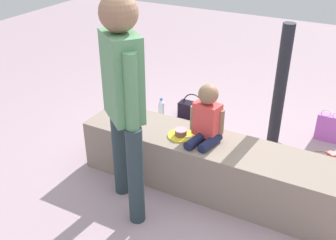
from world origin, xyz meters
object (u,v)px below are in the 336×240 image
object	(u,v)px
child_seated	(207,117)
adult_standing	(123,91)
water_bottle_near_gift	(161,109)
cake_box_white	(197,134)
handbag_black_leather	(193,110)
gift_bag	(329,127)
handbag_brown_canvas	(319,174)
cake_plate	(181,134)
party_cup_red	(331,158)

from	to	relation	value
child_seated	adult_standing	bearing A→B (deg)	-129.48
water_bottle_near_gift	cake_box_white	distance (m)	0.63
child_seated	handbag_black_leather	world-z (taller)	child_seated
gift_bag	handbag_brown_canvas	distance (m)	0.86
adult_standing	handbag_brown_canvas	xyz separation A→B (m)	(1.31, 0.96, -0.89)
cake_plate	gift_bag	xyz separation A→B (m)	(1.04, 1.35, -0.34)
handbag_black_leather	water_bottle_near_gift	bearing A→B (deg)	-155.60
cake_plate	handbag_brown_canvas	size ratio (longest dim) A/B	0.61
adult_standing	water_bottle_near_gift	world-z (taller)	adult_standing
party_cup_red	child_seated	bearing A→B (deg)	-137.14
cake_box_white	handbag_brown_canvas	world-z (taller)	handbag_brown_canvas
cake_box_white	gift_bag	bearing A→B (deg)	28.46
adult_standing	handbag_brown_canvas	size ratio (longest dim) A/B	4.62
gift_bag	water_bottle_near_gift	distance (m)	1.80
cake_plate	party_cup_red	world-z (taller)	cake_plate
cake_plate	water_bottle_near_gift	bearing A→B (deg)	126.86
party_cup_red	handbag_black_leather	bearing A→B (deg)	172.35
handbag_black_leather	cake_plate	bearing A→B (deg)	-70.43
gift_bag	water_bottle_near_gift	xyz separation A→B (m)	(-1.76, -0.38, -0.04)
cake_plate	handbag_brown_canvas	distance (m)	1.24
party_cup_red	adult_standing	bearing A→B (deg)	-134.49
cake_box_white	handbag_black_leather	bearing A→B (deg)	120.84
child_seated	party_cup_red	size ratio (longest dim) A/B	4.12
cake_plate	cake_box_white	world-z (taller)	cake_plate
adult_standing	gift_bag	bearing A→B (deg)	55.37
adult_standing	water_bottle_near_gift	size ratio (longest dim) A/B	7.11
gift_bag	water_bottle_near_gift	bearing A→B (deg)	-167.69
water_bottle_near_gift	cake_box_white	xyz separation A→B (m)	(0.57, -0.26, -0.04)
child_seated	water_bottle_near_gift	world-z (taller)	child_seated
gift_bag	child_seated	bearing A→B (deg)	-122.53
child_seated	handbag_brown_canvas	size ratio (longest dim) A/B	1.32
child_seated	party_cup_red	xyz separation A→B (m)	(0.93, 0.86, -0.62)
gift_bag	water_bottle_near_gift	size ratio (longest dim) A/B	1.40
party_cup_red	handbag_brown_canvas	world-z (taller)	handbag_brown_canvas
cake_plate	party_cup_red	xyz separation A→B (m)	(1.13, 0.91, -0.43)
child_seated	adult_standing	size ratio (longest dim) A/B	0.29
water_bottle_near_gift	cake_box_white	size ratio (longest dim) A/B	0.73
cake_box_white	party_cup_red	bearing A→B (deg)	8.97
cake_plate	party_cup_red	bearing A→B (deg)	38.76
cake_plate	party_cup_red	distance (m)	1.52
water_bottle_near_gift	party_cup_red	world-z (taller)	water_bottle_near_gift
adult_standing	cake_box_white	world-z (taller)	adult_standing
water_bottle_near_gift	cake_box_white	world-z (taller)	water_bottle_near_gift
gift_bag	party_cup_red	size ratio (longest dim) A/B	2.84
party_cup_red	water_bottle_near_gift	bearing A→B (deg)	178.25
adult_standing	handbag_brown_canvas	world-z (taller)	adult_standing
water_bottle_near_gift	party_cup_red	distance (m)	1.86
handbag_black_leather	adult_standing	bearing A→B (deg)	-83.81
adult_standing	cake_box_white	size ratio (longest dim) A/B	5.22
party_cup_red	handbag_black_leather	world-z (taller)	handbag_black_leather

